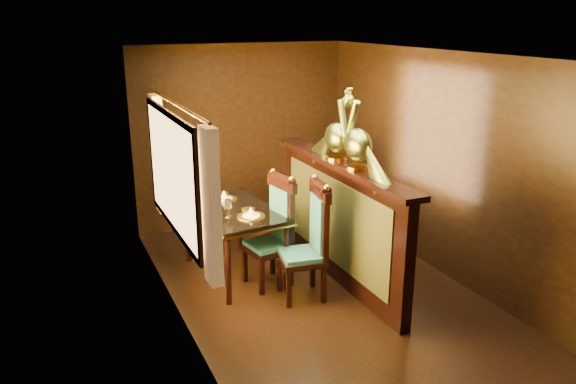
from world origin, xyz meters
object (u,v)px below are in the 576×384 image
(peacock_left, at_px, (358,130))
(peacock_right, at_px, (337,125))
(dining_table, at_px, (233,214))
(chair_right, at_px, (276,227))
(chair_left, at_px, (312,237))

(peacock_left, relative_size, peacock_right, 1.04)
(dining_table, distance_m, peacock_right, 1.53)
(dining_table, height_order, peacock_right, peacock_right)
(chair_right, relative_size, peacock_right, 1.63)
(chair_left, xyz_separation_m, chair_right, (-0.21, 0.46, -0.01))
(chair_left, bearing_deg, dining_table, 134.06)
(dining_table, xyz_separation_m, peacock_left, (1.03, -0.90, 1.03))
(dining_table, height_order, peacock_left, peacock_left)
(dining_table, height_order, chair_left, chair_left)
(peacock_right, bearing_deg, chair_left, -143.28)
(peacock_left, distance_m, peacock_right, 0.42)
(chair_left, distance_m, chair_right, 0.50)
(dining_table, bearing_deg, chair_right, -49.34)
(chair_left, xyz_separation_m, peacock_right, (0.45, 0.34, 1.08))
(chair_right, bearing_deg, dining_table, 126.56)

